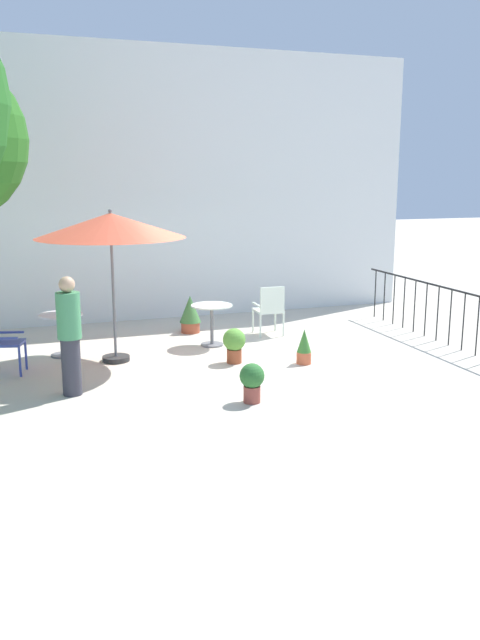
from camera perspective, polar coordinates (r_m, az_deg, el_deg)
The scene contains 13 objects.
ground_plane at distance 10.62m, azimuth -0.37°, elevation -3.68°, with size 60.00×60.00×0.00m, color beige.
villa_facade at distance 13.91m, azimuth -5.58°, elevation 11.45°, with size 10.33×0.30×5.46m, color white.
terrace_railing at distance 12.25m, azimuth 17.21°, elevation 1.20°, with size 0.03×5.09×1.01m.
patio_umbrella_0 at distance 10.52m, azimuth -11.09°, elevation 7.92°, with size 2.34×2.34×2.43m.
cafe_table_0 at distance 11.57m, azimuth -2.45°, elevation 0.24°, with size 0.72×0.72×0.73m.
cafe_table_1 at distance 11.27m, azimuth -15.15°, elevation -0.58°, with size 0.71×0.71×0.71m.
patio_chair_0 at distance 10.52m, azimuth -19.89°, elevation -1.50°, with size 0.55×0.53×0.95m.
patio_chair_1 at distance 12.30m, azimuth 2.58°, elevation 1.12°, with size 0.51×0.51×0.94m.
potted_plant_0 at distance 10.52m, azimuth -0.50°, elevation -2.00°, with size 0.36×0.36×0.56m.
potted_plant_2 at distance 10.53m, azimuth 5.55°, elevation -2.32°, with size 0.24×0.24×0.56m.
potted_plant_3 at distance 12.60m, azimuth -4.31°, elevation 0.58°, with size 0.41×0.41×0.71m.
potted_plant_4 at distance 8.71m, azimuth 1.04°, elevation -5.22°, with size 0.33×0.33×0.53m.
standing_person at distance 9.16m, azimuth -14.47°, elevation -1.25°, with size 0.43×0.43×1.63m.
Camera 1 is at (-3.27, -9.67, 2.93)m, focal length 37.13 mm.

